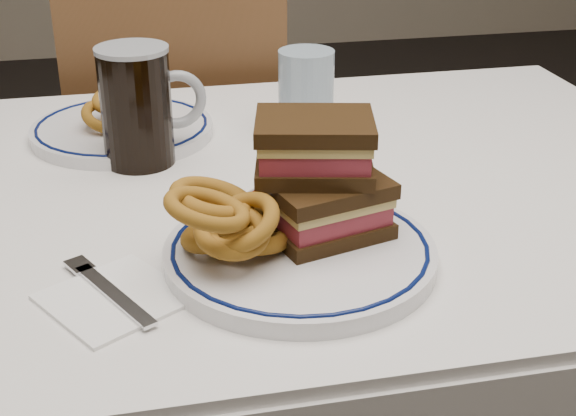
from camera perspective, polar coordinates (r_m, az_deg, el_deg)
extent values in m
cube|color=white|center=(1.07, -2.07, 1.16)|extent=(1.26, 0.86, 0.03)
cylinder|color=#483017|center=(1.69, 14.34, -4.19)|extent=(0.06, 0.06, 0.71)
cube|color=white|center=(1.50, -4.94, 5.00)|extent=(1.26, 0.01, 0.17)
cube|color=#483017|center=(1.83, -7.57, 1.49)|extent=(0.44, 0.44, 0.04)
cylinder|color=#483017|center=(2.10, -2.48, -1.75)|extent=(0.04, 0.04, 0.41)
cylinder|color=#483017|center=(1.79, -1.13, -7.08)|extent=(0.04, 0.04, 0.41)
cylinder|color=#483017|center=(2.10, -12.31, -2.43)|extent=(0.04, 0.04, 0.41)
cylinder|color=#483017|center=(1.79, -12.76, -7.89)|extent=(0.04, 0.04, 0.41)
cube|color=#483017|center=(1.56, -7.85, 6.98)|extent=(0.42, 0.05, 0.46)
cylinder|color=silver|center=(0.87, 0.85, -3.31)|extent=(0.29, 0.29, 0.02)
torus|color=#091448|center=(0.86, 0.85, -2.74)|extent=(0.28, 0.28, 0.01)
cube|color=black|center=(0.89, 2.70, -1.27)|extent=(0.15, 0.13, 0.02)
cube|color=maroon|center=(0.88, 2.72, -0.18)|extent=(0.14, 0.12, 0.02)
cube|color=tan|center=(0.87, 2.74, 0.74)|extent=(0.14, 0.12, 0.01)
cube|color=black|center=(0.87, 2.76, 1.56)|extent=(0.15, 0.13, 0.02)
cube|color=black|center=(0.87, 1.86, 2.92)|extent=(0.14, 0.12, 0.02)
cube|color=maroon|center=(0.87, 1.88, 4.07)|extent=(0.13, 0.11, 0.02)
cube|color=tan|center=(0.86, 1.89, 5.04)|extent=(0.14, 0.12, 0.01)
cube|color=black|center=(0.85, 1.91, 5.90)|extent=(0.14, 0.12, 0.02)
torus|color=brown|center=(0.85, -2.90, -2.33)|extent=(0.09, 0.09, 0.05)
torus|color=brown|center=(0.86, -4.80, -1.72)|extent=(0.09, 0.09, 0.05)
torus|color=brown|center=(0.85, -3.46, -1.21)|extent=(0.09, 0.09, 0.05)
torus|color=brown|center=(0.81, -3.98, -1.69)|extent=(0.08, 0.08, 0.04)
torus|color=brown|center=(0.81, -3.38, -1.07)|extent=(0.09, 0.09, 0.06)
torus|color=brown|center=(0.84, -5.43, 0.65)|extent=(0.09, 0.09, 0.04)
torus|color=brown|center=(0.79, -5.77, -0.07)|extent=(0.09, 0.09, 0.04)
cylinder|color=silver|center=(0.91, -1.41, -0.08)|extent=(0.05, 0.05, 0.03)
cylinder|color=#8E0602|center=(0.90, -1.42, 0.53)|extent=(0.04, 0.04, 0.01)
cylinder|color=black|center=(1.12, -10.74, 7.03)|extent=(0.10, 0.10, 0.16)
cylinder|color=#969CA4|center=(1.09, -11.09, 11.02)|extent=(0.10, 0.10, 0.01)
torus|color=#969CA4|center=(1.12, -7.92, 7.63)|extent=(0.08, 0.02, 0.08)
cylinder|color=#8FA6B8|center=(1.20, 1.29, 8.11)|extent=(0.08, 0.08, 0.13)
cylinder|color=silver|center=(1.24, -11.68, 5.44)|extent=(0.27, 0.27, 0.02)
torus|color=#091448|center=(1.24, -11.72, 5.83)|extent=(0.26, 0.26, 0.01)
torus|color=brown|center=(1.25, -11.40, 6.37)|extent=(0.08, 0.08, 0.06)
torus|color=brown|center=(1.22, -12.72, 6.37)|extent=(0.08, 0.08, 0.06)
torus|color=brown|center=(1.24, -11.11, 7.33)|extent=(0.08, 0.08, 0.03)
torus|color=brown|center=(1.24, -11.81, 7.66)|extent=(0.09, 0.09, 0.04)
cube|color=white|center=(0.83, -12.22, -6.29)|extent=(0.17, 0.17, 0.00)
cube|color=silver|center=(0.82, -12.25, -6.06)|extent=(0.08, 0.13, 0.00)
cube|color=silver|center=(0.88, -14.60, -3.97)|extent=(0.04, 0.04, 0.00)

